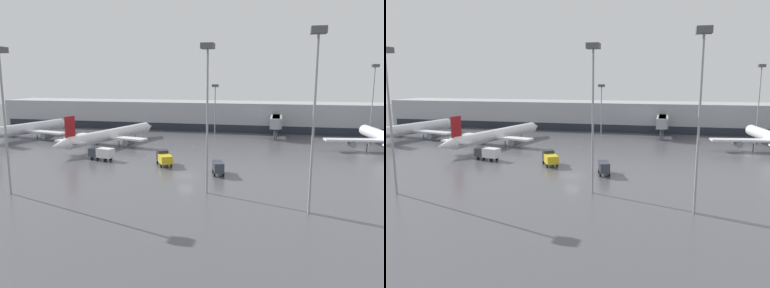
% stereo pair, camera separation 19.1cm
% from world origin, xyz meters
% --- Properties ---
extents(ground_plane, '(320.00, 320.00, 0.00)m').
position_xyz_m(ground_plane, '(0.00, 0.00, 0.00)').
color(ground_plane, '#4C4C51').
extents(terminal_building, '(160.00, 29.87, 9.00)m').
position_xyz_m(terminal_building, '(0.12, 61.86, 4.50)').
color(terminal_building, '#9EA0A5').
rests_on(terminal_building, ground_plane).
extents(parked_jet_0, '(20.67, 37.78, 8.57)m').
position_xyz_m(parked_jet_0, '(-25.72, 24.46, 2.66)').
color(parked_jet_0, white).
rests_on(parked_jet_0, ground_plane).
extents(parked_jet_1, '(27.38, 32.60, 9.89)m').
position_xyz_m(parked_jet_1, '(-53.62, 29.80, 2.68)').
color(parked_jet_1, silver).
rests_on(parked_jet_1, ground_plane).
extents(service_truck_0, '(5.64, 3.01, 2.57)m').
position_xyz_m(service_truck_0, '(-19.87, 8.11, 1.58)').
color(service_truck_0, silver).
rests_on(service_truck_0, ground_plane).
extents(service_truck_2, '(2.82, 4.84, 2.38)m').
position_xyz_m(service_truck_2, '(5.35, 2.04, 1.43)').
color(service_truck_2, '#2D333D').
rests_on(service_truck_2, ground_plane).
extents(service_truck_3, '(4.47, 5.49, 2.76)m').
position_xyz_m(service_truck_3, '(-6.04, 6.70, 1.54)').
color(service_truck_3, gold).
rests_on(service_truck_3, ground_plane).
extents(traffic_cone_0, '(0.39, 0.39, 0.65)m').
position_xyz_m(traffic_cone_0, '(-5.15, 30.61, 0.33)').
color(traffic_cone_0, orange).
rests_on(traffic_cone_0, ground_plane).
extents(traffic_cone_1, '(0.46, 0.46, 0.59)m').
position_xyz_m(traffic_cone_1, '(-52.21, 39.39, 0.29)').
color(traffic_cone_1, orange).
rests_on(traffic_cone_1, ground_plane).
extents(apron_light_mast_0, '(1.80, 1.80, 20.92)m').
position_xyz_m(apron_light_mast_0, '(-22.46, -15.81, 16.22)').
color(apron_light_mast_0, gray).
rests_on(apron_light_mast_0, ground_plane).
extents(apron_light_mast_1, '(1.80, 1.80, 22.55)m').
position_xyz_m(apron_light_mast_1, '(19.44, -14.39, 17.30)').
color(apron_light_mast_1, gray).
rests_on(apron_light_mast_1, ground_plane).
extents(apron_light_mast_2, '(1.80, 1.80, 20.35)m').
position_xyz_m(apron_light_mast_2, '(39.77, 48.60, 15.84)').
color(apron_light_mast_2, gray).
rests_on(apron_light_mast_2, ground_plane).
extents(apron_light_mast_4, '(1.80, 1.80, 14.91)m').
position_xyz_m(apron_light_mast_4, '(-3.39, 49.60, 12.06)').
color(apron_light_mast_4, gray).
rests_on(apron_light_mast_4, ground_plane).
extents(apron_light_mast_6, '(1.80, 1.80, 21.47)m').
position_xyz_m(apron_light_mast_6, '(5.43, -8.98, 16.59)').
color(apron_light_mast_6, gray).
rests_on(apron_light_mast_6, ground_plane).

